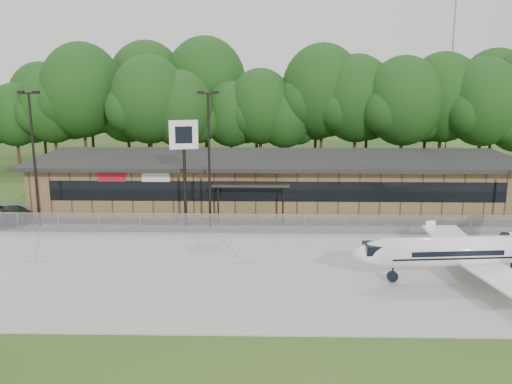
{
  "coord_description": "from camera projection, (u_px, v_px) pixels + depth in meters",
  "views": [
    {
      "loc": [
        -0.64,
        -24.81,
        12.1
      ],
      "look_at": [
        -1.45,
        12.0,
        3.82
      ],
      "focal_mm": 40.0,
      "sensor_mm": 36.0,
      "label": 1
    }
  ],
  "objects": [
    {
      "name": "ground",
      "position": [
        281.0,
        327.0,
        26.84
      ],
      "size": [
        160.0,
        160.0,
        0.0
      ],
      "primitive_type": "plane",
      "color": "#294C1B",
      "rests_on": "ground"
    },
    {
      "name": "apron",
      "position": [
        278.0,
        267.0,
        34.64
      ],
      "size": [
        64.0,
        18.0,
        0.08
      ],
      "primitive_type": "cube",
      "color": "#9E9B93",
      "rests_on": "ground"
    },
    {
      "name": "parking_lot",
      "position": [
        276.0,
        218.0,
        45.86
      ],
      "size": [
        50.0,
        9.0,
        0.06
      ],
      "primitive_type": "cube",
      "color": "#383835",
      "rests_on": "ground"
    },
    {
      "name": "terminal",
      "position": [
        276.0,
        180.0,
        49.72
      ],
      "size": [
        41.0,
        11.65,
        4.3
      ],
      "color": "brown",
      "rests_on": "ground"
    },
    {
      "name": "fence",
      "position": [
        277.0,
        224.0,
        41.3
      ],
      "size": [
        46.0,
        0.04,
        1.52
      ],
      "color": "gray",
      "rests_on": "ground"
    },
    {
      "name": "treeline",
      "position": [
        274.0,
        105.0,
        66.17
      ],
      "size": [
        72.0,
        12.0,
        15.0
      ],
      "primitive_type": null,
      "color": "#143611",
      "rests_on": "ground"
    },
    {
      "name": "radio_mast",
      "position": [
        452.0,
        61.0,
        70.45
      ],
      "size": [
        0.2,
        0.2,
        25.0
      ],
      "primitive_type": "cylinder",
      "color": "gray",
      "rests_on": "ground"
    },
    {
      "name": "light_pole_left",
      "position": [
        33.0,
        149.0,
        42.01
      ],
      "size": [
        1.55,
        0.3,
        10.23
      ],
      "color": "black",
      "rests_on": "ground"
    },
    {
      "name": "light_pole_mid",
      "position": [
        209.0,
        150.0,
        41.73
      ],
      "size": [
        1.55,
        0.3,
        10.23
      ],
      "color": "black",
      "rests_on": "ground"
    },
    {
      "name": "business_jet",
      "position": [
        479.0,
        252.0,
        32.06
      ],
      "size": [
        14.89,
        13.29,
        5.01
      ],
      "rotation": [
        0.0,
        0.0,
        0.1
      ],
      "color": "white",
      "rests_on": "ground"
    },
    {
      "name": "pole_sign",
      "position": [
        184.0,
        146.0,
        42.01
      ],
      "size": [
        2.12,
        0.72,
        8.1
      ],
      "rotation": [
        0.0,
        0.0,
        0.23
      ],
      "color": "black",
      "rests_on": "ground"
    }
  ]
}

